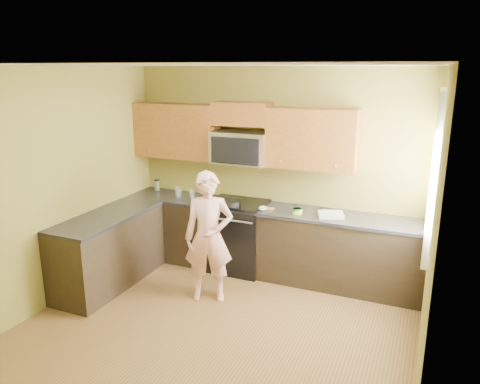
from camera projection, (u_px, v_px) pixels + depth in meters
The scene contains 27 objects.
floor at pixel (208, 336), 4.77m from camera, with size 4.00×4.00×0.00m, color brown.
ceiling at pixel (203, 65), 4.06m from camera, with size 4.00×4.00×0.00m, color white.
wall_back at pixel (274, 170), 6.19m from camera, with size 4.00×4.00×0.00m, color olive.
wall_front at pixel (45, 308), 2.64m from camera, with size 4.00×4.00×0.00m, color olive.
wall_left at pixel (47, 190), 5.18m from camera, with size 4.00×4.00×0.00m, color olive.
wall_right at pixel (431, 241), 3.66m from camera, with size 4.00×4.00×0.00m, color olive.
cabinet_back_run at pixel (266, 241), 6.16m from camera, with size 4.00×0.60×0.88m, color black.
cabinet_left_run at pixel (109, 251), 5.83m from camera, with size 0.60×1.60×0.88m, color black.
countertop_back at pixel (266, 209), 6.03m from camera, with size 4.00×0.62×0.04m, color black.
countertop_left at pixel (107, 217), 5.71m from camera, with size 0.62×1.60×0.04m, color black.
stove at pixel (237, 235), 6.28m from camera, with size 0.76×0.65×0.95m, color black, non-canonical shape.
microwave at pixel (241, 163), 6.14m from camera, with size 0.76×0.40×0.42m, color silver, non-canonical shape.
upper_cab_left at pixel (178, 157), 6.55m from camera, with size 1.22×0.33×0.75m, color #905821, non-canonical shape.
upper_cab_right at pixel (311, 169), 5.81m from camera, with size 1.12×0.33×0.75m, color #905821, non-canonical shape.
upper_cab_over_mw at pixel (242, 114), 6.00m from camera, with size 0.76×0.33×0.30m, color #905821.
window at pixel (435, 173), 4.65m from camera, with size 0.06×1.06×1.66m, color white, non-canonical shape.
woman at pixel (209, 237), 5.37m from camera, with size 0.57×0.37×1.55m, color #FA817D.
frying_pan at pixel (230, 205), 6.03m from camera, with size 0.29×0.50×0.07m, color black, non-canonical shape.
butter_tub at pixel (297, 213), 5.77m from camera, with size 0.12×0.12×0.09m, color #FEFF43, non-canonical shape.
toast_slice at pixel (269, 209), 5.92m from camera, with size 0.11×0.11×0.01m, color #B27F47.
napkin_a at pixel (263, 208), 5.87m from camera, with size 0.11×0.12×0.06m, color silver.
napkin_b at pixel (324, 212), 5.71m from camera, with size 0.12×0.13×0.07m, color silver.
dish_towel at pixel (331, 215), 5.64m from camera, with size 0.30×0.24×0.05m, color white.
travel_mug at pixel (157, 190), 6.86m from camera, with size 0.08×0.08×0.17m, color silver, non-canonical shape.
glass_a at pixel (178, 191), 6.60m from camera, with size 0.07×0.07×0.12m, color silver.
glass_b at pixel (192, 193), 6.49m from camera, with size 0.07×0.07×0.12m, color silver.
glass_c at pixel (179, 193), 6.50m from camera, with size 0.07×0.07×0.12m, color silver.
Camera 1 is at (1.96, -3.75, 2.68)m, focal length 34.64 mm.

